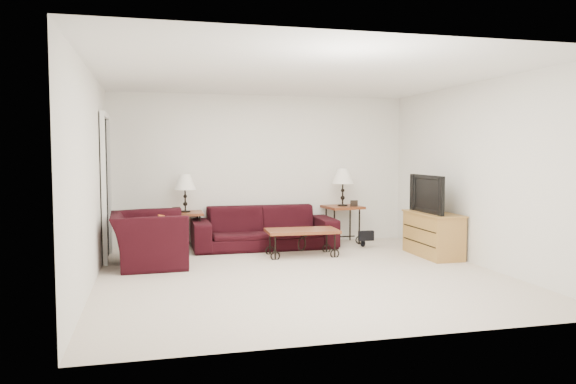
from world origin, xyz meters
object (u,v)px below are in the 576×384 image
object	(u,v)px
backpack	(363,232)
television	(432,194)
side_table_right	(342,224)
coffee_table	(302,243)
tv_stand	(433,234)
sofa	(264,227)
lamp_left	(185,193)
side_table_left	(186,231)
armchair	(149,239)
lamp_right	(343,187)

from	to	relation	value
backpack	television	bearing A→B (deg)	-50.26
side_table_right	coffee_table	world-z (taller)	side_table_right
tv_stand	coffee_table	bearing A→B (deg)	165.38
sofa	coffee_table	xyz separation A→B (m)	(0.41, -0.80, -0.14)
side_table_right	lamp_left	size ratio (longest dim) A/B	1.06
side_table_left	tv_stand	world-z (taller)	tv_stand
side_table_left	television	bearing A→B (deg)	-22.68
lamp_left	television	size ratio (longest dim) A/B	0.62
armchair	television	xyz separation A→B (m)	(4.08, -0.29, 0.57)
side_table_right	lamp_left	world-z (taller)	lamp_left
lamp_right	lamp_left	bearing A→B (deg)	180.00
side_table_right	armchair	world-z (taller)	armchair
lamp_right	television	bearing A→B (deg)	-59.12
tv_stand	television	size ratio (longest dim) A/B	1.12
lamp_left	tv_stand	xyz separation A→B (m)	(3.54, -1.47, -0.57)
lamp_left	backpack	bearing A→B (deg)	-9.47
armchair	tv_stand	world-z (taller)	armchair
tv_stand	television	bearing A→B (deg)	180.00
lamp_right	tv_stand	world-z (taller)	lamp_right
side_table_right	sofa	bearing A→B (deg)	-172.68
tv_stand	television	xyz separation A→B (m)	(-0.02, 0.00, 0.61)
side_table_right	coffee_table	bearing A→B (deg)	-135.28
sofa	side_table_right	world-z (taller)	sofa
coffee_table	armchair	distance (m)	2.23
side_table_right	side_table_left	bearing A→B (deg)	180.00
lamp_left	armchair	bearing A→B (deg)	-115.69
armchair	side_table_right	bearing A→B (deg)	-72.07
lamp_left	lamp_right	bearing A→B (deg)	0.00
tv_stand	backpack	bearing A→B (deg)	125.46
lamp_left	lamp_right	xyz separation A→B (m)	(2.64, 0.00, 0.05)
lamp_right	backpack	distance (m)	0.87
side_table_left	tv_stand	xyz separation A→B (m)	(3.54, -1.47, 0.03)
side_table_left	armchair	bearing A→B (deg)	-115.69
sofa	coffee_table	distance (m)	0.91
armchair	tv_stand	bearing A→B (deg)	-96.31
armchair	backpack	size ratio (longest dim) A/B	2.26
coffee_table	tv_stand	distance (m)	1.95
side_table_left	side_table_right	size ratio (longest dim) A/B	0.94
lamp_left	tv_stand	size ratio (longest dim) A/B	0.55
sofa	coffee_table	bearing A→B (deg)	-62.58
sofa	armchair	world-z (taller)	armchair
side_table_left	lamp_right	bearing A→B (deg)	0.00
lamp_left	armchair	size ratio (longest dim) A/B	0.53
sofa	television	distance (m)	2.69
tv_stand	lamp_left	bearing A→B (deg)	157.43
sofa	tv_stand	bearing A→B (deg)	-29.28
lamp_left	backpack	distance (m)	2.94
side_table_left	side_table_right	world-z (taller)	side_table_right
sofa	side_table_left	size ratio (longest dim) A/B	3.84
sofa	backpack	world-z (taller)	sofa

